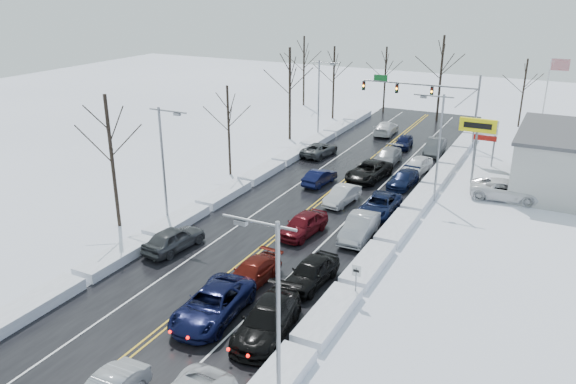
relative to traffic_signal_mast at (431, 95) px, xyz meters
The scene contains 42 objects.
ground 28.73m from the traffic_signal_mast, 97.02° to the right, with size 160.00×160.00×0.00m, color white.
road_surface 26.78m from the traffic_signal_mast, 97.55° to the right, with size 14.00×84.00×0.01m, color black.
snow_bank_left 28.77m from the traffic_signal_mast, 113.03° to the right, with size 1.78×72.00×0.68m, color white.
snow_bank_right 26.88m from the traffic_signal_mast, 80.92° to the right, with size 1.78×72.00×0.68m, color white.
traffic_signal_mast is the anchor object (origin of this frame).
tires_plus_sign 13.92m from the traffic_signal_mast, 59.54° to the right, with size 3.20×0.34×6.00m.
used_vehicles_sign 9.50m from the traffic_signal_mast, 40.34° to the right, with size 2.20×0.22×4.65m.
speed_limit_sign 36.51m from the traffic_signal_mast, 82.48° to the right, with size 0.55×0.09×2.35m.
flagpole 11.90m from the traffic_signal_mast, ahead, with size 1.87×1.20×10.00m.
streetlight_se 46.25m from the traffic_signal_mast, 83.98° to the right, with size 3.20×0.25×9.00m.
streetlight_ne 18.63m from the traffic_signal_mast, 74.91° to the right, with size 3.20×0.25×9.00m.
streetlight_sw 34.08m from the traffic_signal_mast, 110.16° to the right, with size 3.20×0.25×9.00m.
streetlight_nw 12.40m from the traffic_signal_mast, 161.23° to the right, with size 3.20×0.25×9.00m.
tree_left_b 37.16m from the traffic_signal_mast, 113.74° to the right, with size 4.00×4.00×10.00m.
tree_left_c 24.38m from the traffic_signal_mast, 124.90° to the right, with size 3.40×3.40×8.50m.
tree_left_d 15.93m from the traffic_signal_mast, 157.76° to the right, with size 4.20×4.20×10.50m.
tree_left_e 15.51m from the traffic_signal_mast, 157.13° to the left, with size 3.80×3.80×9.50m.
tree_far_a 24.63m from the traffic_signal_mast, 150.75° to the left, with size 4.00×4.00×10.00m.
tree_far_b 16.10m from the traffic_signal_mast, 125.98° to the left, with size 3.60×3.60×9.00m.
tree_far_c 11.32m from the traffic_signal_mast, 97.48° to the left, with size 4.40×4.40×11.00m.
tree_far_d 15.16m from the traffic_signal_mast, 55.64° to the left, with size 3.40×3.40×8.50m.
queued_car_2 41.50m from the traffic_signal_mast, 92.25° to the right, with size 2.79×6.05×1.68m, color black.
queued_car_3 37.32m from the traffic_signal_mast, 92.52° to the right, with size 1.96×4.82×1.40m, color #52110B.
queued_car_4 29.68m from the traffic_signal_mast, 93.67° to the right, with size 1.92×4.78×1.63m, color #4F0A10.
queued_car_5 22.85m from the traffic_signal_mast, 94.21° to the right, with size 1.51×4.34×1.43m, color silver.
queued_car_6 16.36m from the traffic_signal_mast, 96.31° to the right, with size 2.71×5.88×1.63m, color black.
queued_car_7 11.47m from the traffic_signal_mast, 99.08° to the right, with size 2.12×5.21×1.51m, color gray.
queued_car_8 6.73m from the traffic_signal_mast, 116.80° to the right, with size 1.63×4.05×1.38m, color black.
queued_car_11 41.50m from the traffic_signal_mast, 87.50° to the right, with size 2.37×5.83×1.69m, color black.
queued_car_12 35.82m from the traffic_signal_mast, 87.34° to the right, with size 1.95×4.84×1.65m, color black.
queued_car_13 28.40m from the traffic_signal_mast, 85.93° to the right, with size 1.77×5.07×1.67m, color #94969B.
queued_car_14 23.45m from the traffic_signal_mast, 85.36° to the right, with size 2.44×5.28×1.47m, color black.
queued_car_15 16.72m from the traffic_signal_mast, 83.77° to the right, with size 1.88×4.63×1.34m, color black.
queued_car_16 12.85m from the traffic_signal_mast, 80.90° to the right, with size 1.83×4.56×1.55m, color white.
queued_car_17 7.27m from the traffic_signal_mast, 66.55° to the right, with size 1.75×5.01×1.65m, color #45484A.
oncoming_car_0 20.13m from the traffic_signal_mast, 105.54° to the right, with size 1.46×4.19×1.38m, color black.
oncoming_car_1 14.77m from the traffic_signal_mast, 130.17° to the right, with size 2.31×5.00×1.39m, color #3F4244.
oncoming_car_2 7.72m from the traffic_signal_mast, 166.81° to the left, with size 2.16×5.32×1.54m, color silver.
oncoming_car_3 36.80m from the traffic_signal_mast, 103.89° to the right, with size 1.94×4.82×1.64m, color #393B3D.
parked_car_0 19.01m from the traffic_signal_mast, 55.03° to the right, with size 2.77×6.00×1.67m, color white.
parked_car_1 18.16m from the traffic_signal_mast, 38.05° to the right, with size 2.38×5.85×1.70m, color #3B3E40.
parked_car_2 14.23m from the traffic_signal_mast, 28.66° to the right, with size 1.59×3.95×1.35m, color black.
Camera 1 is at (17.51, -34.83, 17.38)m, focal length 35.00 mm.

